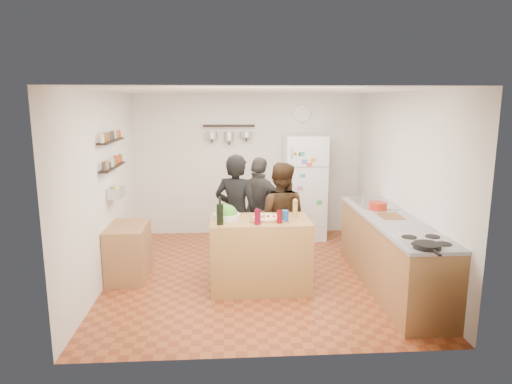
{
  "coord_description": "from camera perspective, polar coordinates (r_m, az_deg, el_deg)",
  "views": [
    {
      "loc": [
        -0.39,
        -6.0,
        2.37
      ],
      "look_at": [
        0.0,
        0.1,
        1.15
      ],
      "focal_mm": 32.0,
      "sensor_mm": 36.0,
      "label": 1
    }
  ],
  "objects": [
    {
      "name": "room_shell",
      "position": [
        6.5,
        -0.16,
        1.36
      ],
      "size": [
        4.2,
        4.2,
        4.2
      ],
      "color": "brown",
      "rests_on": "ground"
    },
    {
      "name": "prep_island",
      "position": [
        5.88,
        0.52,
        -7.71
      ],
      "size": [
        1.25,
        0.72,
        0.91
      ],
      "primitive_type": "cube",
      "color": "#A87B3D",
      "rests_on": "floor"
    },
    {
      "name": "pizza_board",
      "position": [
        5.73,
        1.34,
        -3.36
      ],
      "size": [
        0.42,
        0.34,
        0.02
      ],
      "primitive_type": "cube",
      "color": "brown",
      "rests_on": "prep_island"
    },
    {
      "name": "pizza",
      "position": [
        5.73,
        1.34,
        -3.18
      ],
      "size": [
        0.34,
        0.34,
        0.02
      ],
      "primitive_type": "cylinder",
      "color": "beige",
      "rests_on": "pizza_board"
    },
    {
      "name": "salad_bowl",
      "position": [
        5.77,
        -3.67,
        -3.04
      ],
      "size": [
        0.33,
        0.33,
        0.07
      ],
      "primitive_type": "cylinder",
      "color": "silver",
      "rests_on": "prep_island"
    },
    {
      "name": "wine_bottle",
      "position": [
        5.49,
        -4.52,
        -2.81
      ],
      "size": [
        0.08,
        0.08,
        0.25
      ],
      "primitive_type": "cylinder",
      "color": "black",
      "rests_on": "prep_island"
    },
    {
      "name": "wine_glass_near",
      "position": [
        5.49,
        0.19,
        -3.14
      ],
      "size": [
        0.08,
        0.08,
        0.18
      ],
      "primitive_type": "cylinder",
      "color": "#59071C",
      "rests_on": "prep_island"
    },
    {
      "name": "wine_glass_far",
      "position": [
        5.56,
        2.95,
        -3.11
      ],
      "size": [
        0.07,
        0.07,
        0.16
      ],
      "primitive_type": "cylinder",
      "color": "#5C070D",
      "rests_on": "prep_island"
    },
    {
      "name": "pepper_mill",
      "position": [
        5.82,
        4.92,
        -2.27
      ],
      "size": [
        0.06,
        0.06,
        0.2
      ],
      "primitive_type": "cylinder",
      "color": "#A48444",
      "rests_on": "prep_island"
    },
    {
      "name": "salt_canister",
      "position": [
        5.65,
        3.66,
        -2.99
      ],
      "size": [
        0.09,
        0.09,
        0.14
      ],
      "primitive_type": "cylinder",
      "color": "navy",
      "rests_on": "prep_island"
    },
    {
      "name": "person_left",
      "position": [
        6.33,
        -2.49,
        -2.74
      ],
      "size": [
        0.71,
        0.58,
        1.67
      ],
      "primitive_type": "imported",
      "rotation": [
        0.0,
        0.0,
        2.81
      ],
      "color": "black",
      "rests_on": "floor"
    },
    {
      "name": "person_center",
      "position": [
        6.37,
        3.01,
        -3.22
      ],
      "size": [
        0.88,
        0.77,
        1.55
      ],
      "primitive_type": "imported",
      "rotation": [
        0.0,
        0.0,
        2.88
      ],
      "color": "black",
      "rests_on": "floor"
    },
    {
      "name": "person_back",
      "position": [
        6.75,
        0.47,
        -2.27
      ],
      "size": [
        0.99,
        0.8,
        1.57
      ],
      "primitive_type": "imported",
      "rotation": [
        0.0,
        0.0,
        2.6
      ],
      "color": "#2C2927",
      "rests_on": "floor"
    },
    {
      "name": "counter_run",
      "position": [
        6.14,
        16.58,
        -7.41
      ],
      "size": [
        0.63,
        2.63,
        0.9
      ],
      "primitive_type": "cube",
      "color": "#9E7042",
      "rests_on": "floor"
    },
    {
      "name": "stove_top",
      "position": [
        5.17,
        20.47,
        -5.84
      ],
      "size": [
        0.6,
        0.62,
        0.02
      ],
      "primitive_type": "cube",
      "color": "white",
      "rests_on": "counter_run"
    },
    {
      "name": "skillet",
      "position": [
        4.91,
        20.59,
        -6.32
      ],
      "size": [
        0.27,
        0.27,
        0.05
      ],
      "primitive_type": "cylinder",
      "color": "black",
      "rests_on": "stove_top"
    },
    {
      "name": "sink",
      "position": [
        6.79,
        14.35,
        -1.43
      ],
      "size": [
        0.5,
        0.8,
        0.03
      ],
      "primitive_type": "cube",
      "color": "silver",
      "rests_on": "counter_run"
    },
    {
      "name": "cutting_board",
      "position": [
        6.11,
        16.49,
        -3.01
      ],
      "size": [
        0.3,
        0.4,
        0.02
      ],
      "primitive_type": "cube",
      "color": "#9A6638",
      "rests_on": "counter_run"
    },
    {
      "name": "red_bowl",
      "position": [
        6.41,
        14.99,
        -1.7
      ],
      "size": [
        0.25,
        0.25,
        0.1
      ],
      "primitive_type": "cylinder",
      "color": "#A52412",
      "rests_on": "counter_run"
    },
    {
      "name": "fridge",
      "position": [
        8.0,
        6.04,
        0.64
      ],
      "size": [
        0.7,
        0.68,
        1.8
      ],
      "primitive_type": "cube",
      "color": "white",
      "rests_on": "floor"
    },
    {
      "name": "wall_clock",
      "position": [
        8.19,
        5.83,
        9.69
      ],
      "size": [
        0.3,
        0.03,
        0.3
      ],
      "primitive_type": "cylinder",
      "rotation": [
        1.57,
        0.0,
        0.0
      ],
      "color": "silver",
      "rests_on": "back_wall"
    },
    {
      "name": "spice_shelf_lower",
      "position": [
        6.45,
        -17.47,
        3.01
      ],
      "size": [
        0.12,
        1.0,
        0.02
      ],
      "primitive_type": "cube",
      "color": "black",
      "rests_on": "left_wall"
    },
    {
      "name": "spice_shelf_upper",
      "position": [
        6.41,
        -17.66,
        6.11
      ],
      "size": [
        0.12,
        1.0,
        0.02
      ],
      "primitive_type": "cube",
      "color": "black",
      "rests_on": "left_wall"
    },
    {
      "name": "produce_basket",
      "position": [
        6.49,
        -17.03,
        -0.04
      ],
      "size": [
        0.18,
        0.35,
        0.14
      ],
      "primitive_type": "cube",
      "color": "silver",
      "rests_on": "left_wall"
    },
    {
      "name": "side_table",
      "position": [
        6.46,
        -15.65,
        -7.21
      ],
      "size": [
        0.5,
        0.8,
        0.73
      ],
      "primitive_type": "cube",
      "color": "#A57345",
      "rests_on": "floor"
    },
    {
      "name": "pot_rack",
      "position": [
        8.01,
        -3.41,
        8.26
      ],
      "size": [
        0.9,
        0.04,
        0.04
      ],
      "primitive_type": "cube",
      "color": "black",
      "rests_on": "back_wall"
    }
  ]
}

